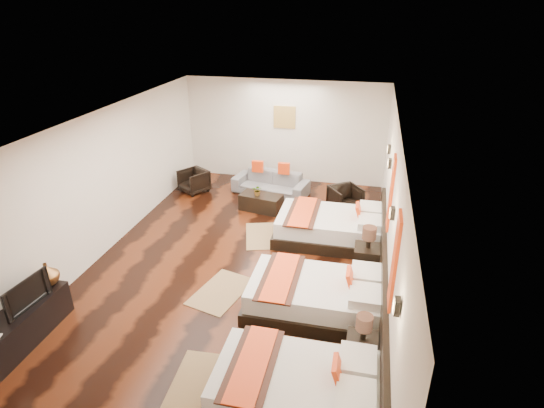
% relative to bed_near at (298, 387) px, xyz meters
% --- Properties ---
extents(floor, '(5.50, 9.50, 0.01)m').
position_rel_bed_near_xyz_m(floor, '(-1.70, 2.82, -0.28)').
color(floor, black).
rests_on(floor, ground).
extents(ceiling, '(5.50, 9.50, 0.01)m').
position_rel_bed_near_xyz_m(ceiling, '(-1.70, 2.82, 2.52)').
color(ceiling, white).
rests_on(ceiling, floor).
extents(back_wall, '(5.50, 0.01, 2.80)m').
position_rel_bed_near_xyz_m(back_wall, '(-1.70, 7.57, 1.12)').
color(back_wall, silver).
rests_on(back_wall, floor).
extents(left_wall, '(0.01, 9.50, 2.80)m').
position_rel_bed_near_xyz_m(left_wall, '(-4.45, 2.82, 1.12)').
color(left_wall, silver).
rests_on(left_wall, floor).
extents(right_wall, '(0.01, 9.50, 2.80)m').
position_rel_bed_near_xyz_m(right_wall, '(1.05, 2.82, 1.12)').
color(right_wall, silver).
rests_on(right_wall, floor).
extents(headboard_panel, '(0.08, 6.60, 0.90)m').
position_rel_bed_near_xyz_m(headboard_panel, '(1.01, 2.02, 0.17)').
color(headboard_panel, black).
rests_on(headboard_panel, floor).
extents(bed_near, '(2.12, 1.33, 0.81)m').
position_rel_bed_near_xyz_m(bed_near, '(0.00, 0.00, 0.00)').
color(bed_near, black).
rests_on(bed_near, floor).
extents(bed_mid, '(2.25, 1.41, 0.86)m').
position_rel_bed_near_xyz_m(bed_mid, '(0.00, 1.90, 0.02)').
color(bed_mid, black).
rests_on(bed_mid, floor).
extents(bed_far, '(2.33, 1.47, 0.89)m').
position_rel_bed_near_xyz_m(bed_far, '(0.00, 4.33, 0.03)').
color(bed_far, black).
rests_on(bed_far, floor).
extents(nightstand_a, '(0.43, 0.43, 0.85)m').
position_rel_bed_near_xyz_m(nightstand_a, '(0.75, 0.85, 0.02)').
color(nightstand_a, black).
rests_on(nightstand_a, floor).
extents(nightstand_b, '(0.48, 0.48, 0.95)m').
position_rel_bed_near_xyz_m(nightstand_b, '(0.75, 3.24, 0.06)').
color(nightstand_b, black).
rests_on(nightstand_b, floor).
extents(jute_mat_near, '(0.82, 1.24, 0.01)m').
position_rel_bed_near_xyz_m(jute_mat_near, '(-1.32, -0.02, -0.27)').
color(jute_mat_near, olive).
rests_on(jute_mat_near, floor).
extents(jute_mat_mid, '(1.03, 1.35, 0.01)m').
position_rel_bed_near_xyz_m(jute_mat_mid, '(-1.71, 2.03, -0.27)').
color(jute_mat_mid, olive).
rests_on(jute_mat_mid, floor).
extents(jute_mat_far, '(1.05, 1.36, 0.01)m').
position_rel_bed_near_xyz_m(jute_mat_far, '(-1.47, 4.16, -0.27)').
color(jute_mat_far, olive).
rests_on(jute_mat_far, floor).
extents(tv_console, '(0.50, 1.80, 0.55)m').
position_rel_bed_near_xyz_m(tv_console, '(-4.20, 0.14, -0.00)').
color(tv_console, black).
rests_on(tv_console, floor).
extents(tv, '(0.18, 0.81, 0.46)m').
position_rel_bed_near_xyz_m(tv, '(-4.15, 0.36, 0.51)').
color(tv, black).
rests_on(tv, tv_console).
extents(figurine, '(0.38, 0.38, 0.38)m').
position_rel_bed_near_xyz_m(figurine, '(-4.20, 0.92, 0.46)').
color(figurine, brown).
rests_on(figurine, tv_console).
extents(sofa, '(2.09, 1.13, 0.58)m').
position_rel_bed_near_xyz_m(sofa, '(-1.84, 6.48, 0.01)').
color(sofa, slate).
rests_on(sofa, floor).
extents(armchair_left, '(0.91, 0.91, 0.61)m').
position_rel_bed_near_xyz_m(armchair_left, '(-3.86, 6.13, 0.03)').
color(armchair_left, black).
rests_on(armchair_left, floor).
extents(armchair_right, '(0.95, 0.95, 0.63)m').
position_rel_bed_near_xyz_m(armchair_right, '(0.16, 5.83, 0.04)').
color(armchair_right, black).
rests_on(armchair_right, floor).
extents(coffee_table, '(1.07, 0.67, 0.40)m').
position_rel_bed_near_xyz_m(coffee_table, '(-1.84, 5.43, -0.08)').
color(coffee_table, black).
rests_on(coffee_table, floor).
extents(table_plant, '(0.24, 0.21, 0.27)m').
position_rel_bed_near_xyz_m(table_plant, '(-1.91, 5.38, 0.26)').
color(table_plant, '#2A531B').
rests_on(table_plant, coffee_table).
extents(orange_panel_a, '(0.04, 0.40, 1.30)m').
position_rel_bed_near_xyz_m(orange_panel_a, '(1.03, 0.92, 1.42)').
color(orange_panel_a, '#D86014').
rests_on(orange_panel_a, right_wall).
extents(orange_panel_b, '(0.04, 0.40, 1.30)m').
position_rel_bed_near_xyz_m(orange_panel_b, '(1.03, 3.12, 1.42)').
color(orange_panel_b, '#D86014').
rests_on(orange_panel_b, right_wall).
extents(sconce_near, '(0.07, 0.12, 0.18)m').
position_rel_bed_near_xyz_m(sconce_near, '(1.01, -0.18, 1.57)').
color(sconce_near, black).
rests_on(sconce_near, right_wall).
extents(sconce_mid, '(0.07, 0.12, 0.18)m').
position_rel_bed_near_xyz_m(sconce_mid, '(1.01, 2.02, 1.57)').
color(sconce_mid, black).
rests_on(sconce_mid, right_wall).
extents(sconce_far, '(0.07, 0.12, 0.18)m').
position_rel_bed_near_xyz_m(sconce_far, '(1.01, 4.22, 1.57)').
color(sconce_far, black).
rests_on(sconce_far, right_wall).
extents(sconce_lounge, '(0.07, 0.12, 0.18)m').
position_rel_bed_near_xyz_m(sconce_lounge, '(1.01, 5.12, 1.57)').
color(sconce_lounge, black).
rests_on(sconce_lounge, right_wall).
extents(gold_artwork, '(0.60, 0.04, 0.60)m').
position_rel_bed_near_xyz_m(gold_artwork, '(-1.70, 7.55, 1.52)').
color(gold_artwork, '#AD873F').
rests_on(gold_artwork, back_wall).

